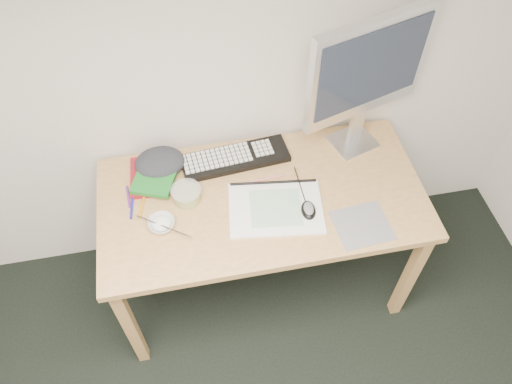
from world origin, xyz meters
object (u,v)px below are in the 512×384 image
(desk, at_px, (262,208))
(keyboard, at_px, (235,158))
(monitor, at_px, (368,72))
(rice_bowl, at_px, (162,224))
(sketchpad, at_px, (276,208))

(desk, distance_m, keyboard, 0.26)
(desk, bearing_deg, monitor, 26.11)
(rice_bowl, bearing_deg, keyboard, 40.07)
(sketchpad, bearing_deg, monitor, 42.80)
(sketchpad, height_order, keyboard, keyboard)
(rice_bowl, bearing_deg, monitor, 18.49)
(keyboard, distance_m, rice_bowl, 0.46)
(monitor, height_order, rice_bowl, monitor)
(sketchpad, xyz_separation_m, keyboard, (-0.12, 0.30, 0.01))
(rice_bowl, bearing_deg, sketchpad, -0.50)
(keyboard, distance_m, monitor, 0.69)
(sketchpad, relative_size, keyboard, 0.81)
(desk, bearing_deg, sketchpad, -60.97)
(monitor, xyz_separation_m, rice_bowl, (-0.91, -0.31, -0.39))
(sketchpad, height_order, monitor, monitor)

